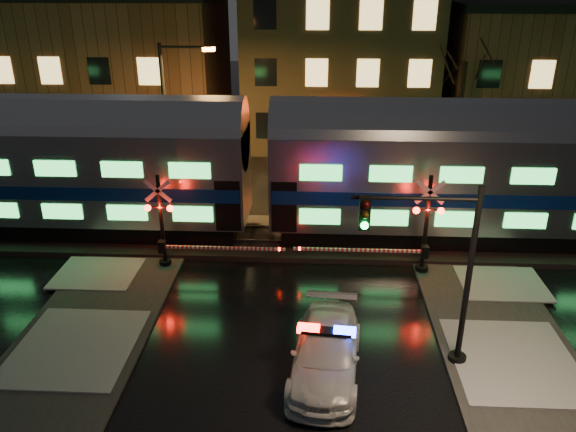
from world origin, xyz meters
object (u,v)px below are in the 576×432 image
(traffic_light, at_px, (437,275))
(streetlight, at_px, (171,115))
(police_car, at_px, (326,352))
(crossing_signal_right, at_px, (416,235))
(crossing_signal_left, at_px, (171,232))

(traffic_light, height_order, streetlight, streetlight)
(police_car, relative_size, streetlight, 0.62)
(police_car, height_order, traffic_light, traffic_light)
(crossing_signal_right, bearing_deg, crossing_signal_left, -179.98)
(crossing_signal_right, distance_m, streetlight, 12.81)
(police_car, bearing_deg, streetlight, 124.92)
(police_car, xyz_separation_m, crossing_signal_left, (-5.78, 5.93, 0.87))
(crossing_signal_right, xyz_separation_m, crossing_signal_left, (-9.13, -0.00, -0.07))
(traffic_light, bearing_deg, crossing_signal_right, 95.75)
(police_car, xyz_separation_m, streetlight, (-7.19, 12.63, 3.77))
(police_car, xyz_separation_m, crossing_signal_right, (3.36, 5.93, 0.94))
(traffic_light, bearing_deg, crossing_signal_left, 158.26)
(police_car, height_order, streetlight, streetlight)
(crossing_signal_right, distance_m, crossing_signal_left, 9.13)
(police_car, distance_m, traffic_light, 3.77)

